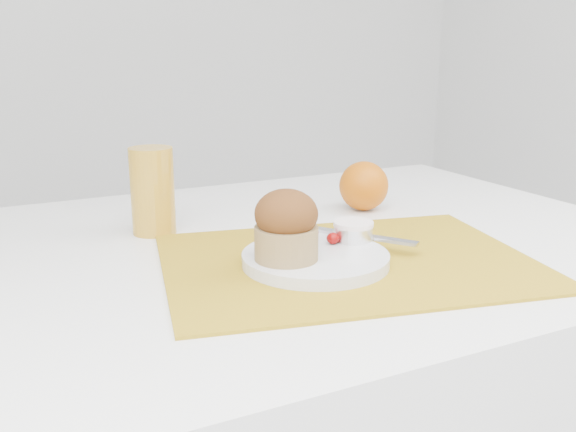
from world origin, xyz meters
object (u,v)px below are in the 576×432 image
muffin (286,226)px  plate (315,259)px  orange (364,186)px  juice_glass (153,191)px

muffin → plate: bearing=4.8°
plate → muffin: 0.07m
orange → juice_glass: bearing=176.0°
plate → orange: orange is taller
plate → orange: bearing=45.6°
orange → muffin: size_ratio=0.88×
orange → plate: bearing=-134.4°
plate → juice_glass: 0.29m
juice_glass → orange: bearing=-4.0°
plate → juice_glass: juice_glass is taller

